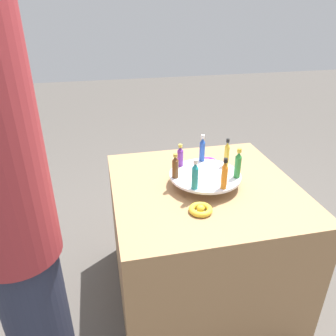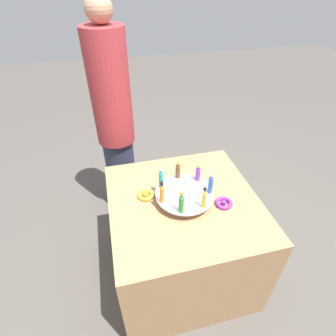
{
  "view_description": "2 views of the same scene",
  "coord_description": "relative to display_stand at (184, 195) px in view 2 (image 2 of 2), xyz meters",
  "views": [
    {
      "loc": [
        0.48,
        1.34,
        1.53
      ],
      "look_at": [
        0.2,
        0.09,
        0.88
      ],
      "focal_mm": 35.0,
      "sensor_mm": 36.0,
      "label": 1
    },
    {
      "loc": [
        -1.09,
        0.37,
        1.85
      ],
      "look_at": [
        0.15,
        0.06,
        0.87
      ],
      "focal_mm": 28.0,
      "sensor_mm": 36.0,
      "label": 2
    }
  ],
  "objects": [
    {
      "name": "bottle_orange",
      "position": [
        -0.04,
        0.15,
        0.09
      ],
      "size": [
        0.03,
        0.03,
        0.15
      ],
      "color": "orange",
      "rests_on": "display_stand"
    },
    {
      "name": "bottle_purple",
      "position": [
        0.1,
        -0.11,
        0.07
      ],
      "size": [
        0.03,
        0.03,
        0.12
      ],
      "color": "#702D93",
      "rests_on": "display_stand"
    },
    {
      "name": "display_stand",
      "position": [
        0.0,
        0.0,
        0.0
      ],
      "size": [
        0.35,
        0.35,
        0.06
      ],
      "color": "silver",
      "rests_on": "party_table"
    },
    {
      "name": "ground_plane",
      "position": [
        0.0,
        0.0,
        -0.76
      ],
      "size": [
        12.0,
        12.0,
        0.0
      ],
      "primitive_type": "plane",
      "color": "#4C4742"
    },
    {
      "name": "bottle_gold",
      "position": [
        -0.13,
        -0.07,
        0.08
      ],
      "size": [
        0.02,
        0.02,
        0.15
      ],
      "color": "gold",
      "rests_on": "display_stand"
    },
    {
      "name": "bottle_brown",
      "position": [
        0.15,
        0.0,
        0.07
      ],
      "size": [
        0.03,
        0.03,
        0.12
      ],
      "color": "brown",
      "rests_on": "display_stand"
    },
    {
      "name": "bottle_blue",
      "position": [
        -0.03,
        -0.15,
        0.08
      ],
      "size": [
        0.03,
        0.03,
        0.15
      ],
      "color": "#234CAD",
      "rests_on": "display_stand"
    },
    {
      "name": "bottle_green",
      "position": [
        -0.14,
        0.06,
        0.09
      ],
      "size": [
        0.03,
        0.03,
        0.15
      ],
      "color": "#288438",
      "rests_on": "display_stand"
    },
    {
      "name": "ribbon_bow_gold",
      "position": [
        0.09,
        0.22,
        -0.03
      ],
      "size": [
        0.1,
        0.1,
        0.04
      ],
      "color": "gold",
      "rests_on": "party_table"
    },
    {
      "name": "ribbon_bow_purple",
      "position": [
        -0.09,
        -0.22,
        -0.03
      ],
      "size": [
        0.1,
        0.1,
        0.03
      ],
      "color": "purple",
      "rests_on": "party_table"
    },
    {
      "name": "person_figure",
      "position": [
        0.8,
        0.34,
        0.11
      ],
      "size": [
        0.29,
        0.29,
        1.73
      ],
      "rotation": [
        0.0,
        0.0,
        -2.74
      ],
      "color": "#282D42",
      "rests_on": "ground_plane"
    },
    {
      "name": "bottle_teal",
      "position": [
        0.09,
        0.12,
        0.08
      ],
      "size": [
        0.03,
        0.03,
        0.14
      ],
      "color": "teal",
      "rests_on": "display_stand"
    },
    {
      "name": "party_table",
      "position": [
        0.0,
        0.0,
        -0.4
      ],
      "size": [
        0.91,
        0.91,
        0.72
      ],
      "color": "#9E754C",
      "rests_on": "ground_plane"
    }
  ]
}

